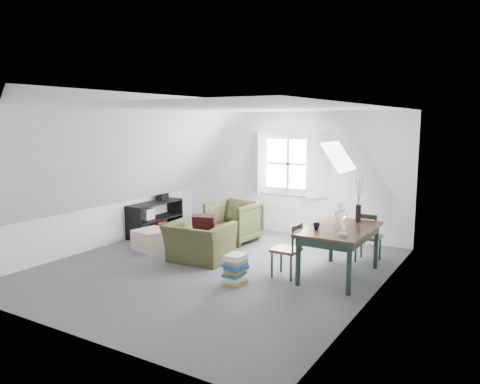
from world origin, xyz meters
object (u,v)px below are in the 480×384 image
Objects in this scene: dining_chair_near at (288,249)px; magazine_stack at (236,269)px; dining_chair_far at (368,236)px; ottoman at (152,240)px; media_shelf at (153,220)px; armchair_near at (199,261)px; armchair_far at (234,242)px; dining_table at (340,234)px.

dining_chair_near reaches higher than magazine_stack.
magazine_stack is at bearing 78.16° from dining_chair_far.
ottoman is 0.42× the size of media_shelf.
armchair_near is 1.38m from armchair_far.
media_shelf reaches higher than armchair_far.
armchair_near is 2.32× the size of magazine_stack.
dining_chair_near reaches higher than media_shelf.
dining_table is at bearing -172.09° from armchair_near.
dining_chair_near is at bearing -17.84° from media_shelf.
armchair_near is at bearing -5.78° from ottoman.
dining_chair_near is (-0.64, -0.42, -0.22)m from dining_table.
armchair_far reaches higher than ottoman.
dining_chair_far is at bearing 57.25° from magazine_stack.
armchair_far is 1.78m from media_shelf.
dining_table is 1.81× the size of dining_chair_far.
media_shelf is (-4.30, -0.40, -0.13)m from dining_chair_far.
dining_chair_far is (3.55, 1.29, 0.25)m from ottoman.
armchair_near is 2.82m from dining_chair_far.
dining_chair_far reaches higher than armchair_near.
media_shelf is at bearing 151.40° from magazine_stack.
dining_chair_far reaches higher than armchair_far.
ottoman is 1.17m from media_shelf.
armchair_far is 1.07× the size of dining_chair_near.
magazine_stack reaches higher than ottoman.
armchair_far is 2.27m from dining_chair_near.
dining_chair_near reaches higher than armchair_near.
media_shelf reaches higher than armchair_near.
dining_chair_far is 1.59m from dining_chair_near.
dining_chair_far is 1.01× the size of dining_chair_near.
magazine_stack reaches higher than armchair_near.
ottoman is (-1.14, 0.12, 0.18)m from armchair_near.
dining_table reaches higher than armchair_far.
armchair_far is at bearing -86.12° from armchair_near.
dining_chair_near reaches higher than armchair_far.
media_shelf reaches higher than magazine_stack.
ottoman is 3.44m from dining_table.
dining_table is 3.50× the size of magazine_stack.
dining_chair_near is at bearing -147.14° from dining_table.
ottoman is at bearing -174.56° from dining_table.
ottoman is 3.78m from dining_chair_far.
dining_chair_far reaches higher than dining_table.
armchair_far is 1.59m from ottoman.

